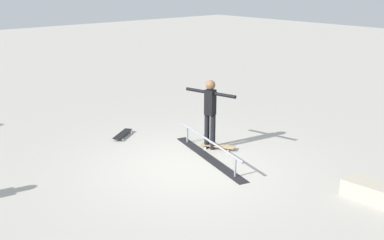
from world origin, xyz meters
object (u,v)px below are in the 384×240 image
(skateboard_main, at_px, (218,146))
(loose_skateboard_black, at_px, (123,134))
(skater_main, at_px, (210,109))
(grind_rail, at_px, (209,150))

(skateboard_main, distance_m, loose_skateboard_black, 2.51)
(skater_main, bearing_deg, skateboard_main, -155.55)
(grind_rail, xyz_separation_m, skater_main, (0.44, -0.43, 0.76))
(skater_main, relative_size, skateboard_main, 2.08)
(skateboard_main, bearing_deg, loose_skateboard_black, -0.98)
(skater_main, xyz_separation_m, skateboard_main, (-0.15, -0.12, -0.88))
(grind_rail, bearing_deg, loose_skateboard_black, 29.85)
(grind_rail, height_order, skater_main, skater_main)
(grind_rail, bearing_deg, skater_main, -30.19)
(grind_rail, bearing_deg, skateboard_main, -47.97)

